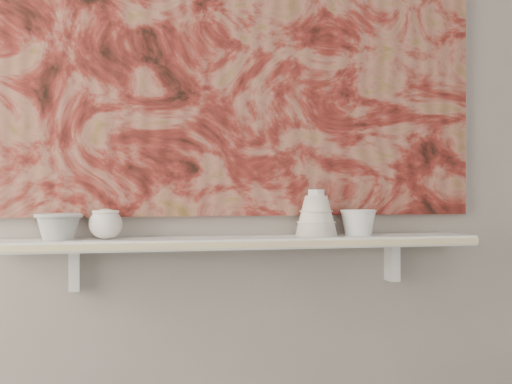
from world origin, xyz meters
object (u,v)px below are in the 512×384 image
object	(u,v)px
bowl_white	(358,222)
bowl_grey	(58,226)
painting	(240,35)
bell_vessel	(316,213)
shelf	(246,242)
cup_cream	(106,224)

from	to	relation	value
bowl_white	bowl_grey	bearing A→B (deg)	180.00
bowl_white	painting	bearing A→B (deg)	167.07
bowl_grey	bell_vessel	world-z (taller)	bell_vessel
shelf	cup_cream	world-z (taller)	cup_cream
shelf	bowl_white	world-z (taller)	bowl_white
shelf	bell_vessel	xyz separation A→B (m)	(0.22, 0.00, 0.09)
painting	bell_vessel	size ratio (longest dim) A/B	10.60
cup_cream	bell_vessel	size ratio (longest dim) A/B	0.66
cup_cream	bowl_white	world-z (taller)	cup_cream
shelf	painting	xyz separation A→B (m)	(0.00, 0.08, 0.62)
bowl_grey	bell_vessel	xyz separation A→B (m)	(0.75, 0.00, 0.03)
bell_vessel	bowl_white	xyz separation A→B (m)	(0.13, 0.00, -0.03)
painting	shelf	bearing A→B (deg)	-90.00
bowl_grey	bell_vessel	size ratio (longest dim) A/B	0.94
painting	bowl_white	size ratio (longest dim) A/B	13.55
bowl_grey	cup_cream	world-z (taller)	cup_cream
bowl_grey	bowl_white	size ratio (longest dim) A/B	1.20
painting	cup_cream	distance (m)	0.70
bowl_grey	shelf	bearing A→B (deg)	0.00
cup_cream	bell_vessel	bearing A→B (deg)	0.00
shelf	painting	size ratio (longest dim) A/B	0.93
shelf	cup_cream	bearing A→B (deg)	180.00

